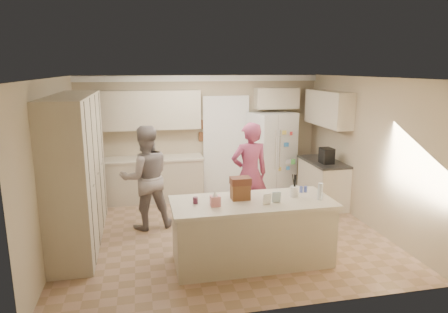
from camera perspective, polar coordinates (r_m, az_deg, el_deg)
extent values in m
cube|color=#9C7860|center=(6.94, -0.21, -10.87)|extent=(5.20, 4.60, 0.02)
cube|color=white|center=(6.37, -0.23, 11.30)|extent=(5.20, 4.60, 0.02)
cube|color=tan|center=(8.76, -3.31, 3.02)|extent=(5.20, 0.02, 2.60)
cube|color=tan|center=(4.38, 6.00, -6.84)|extent=(5.20, 0.02, 2.60)
cube|color=tan|center=(6.53, -23.25, -1.30)|extent=(0.02, 4.60, 2.60)
cube|color=tan|center=(7.50, 19.70, 0.67)|extent=(0.02, 4.60, 2.60)
cube|color=white|center=(8.60, -3.36, 11.07)|extent=(5.20, 0.08, 0.12)
cube|color=#C1B69C|center=(6.70, -20.24, -1.83)|extent=(0.60, 2.60, 2.35)
cube|color=#C1B69C|center=(8.55, -10.56, -3.32)|extent=(2.20, 0.60, 0.88)
cube|color=beige|center=(8.43, -10.69, -0.33)|extent=(2.24, 0.63, 0.04)
cube|color=#C1B69C|center=(8.40, -10.99, 6.53)|extent=(2.20, 0.35, 0.80)
cube|color=black|center=(8.88, 0.25, 1.52)|extent=(0.90, 0.06, 2.10)
cube|color=white|center=(8.84, 0.30, 1.48)|extent=(1.02, 0.03, 2.22)
cube|color=brown|center=(8.69, -3.16, 4.61)|extent=(0.15, 0.02, 0.20)
cube|color=brown|center=(8.73, -3.14, 2.85)|extent=(0.15, 0.02, 0.20)
cube|color=white|center=(8.92, 6.82, 0.50)|extent=(1.06, 0.93, 1.80)
cube|color=gray|center=(8.59, 7.57, 0.01)|extent=(0.02, 0.02, 1.78)
cube|color=black|center=(8.46, 6.24, 1.58)|extent=(0.22, 0.03, 0.35)
cylinder|color=silver|center=(8.53, 7.32, 0.96)|extent=(0.02, 0.02, 0.85)
cylinder|color=silver|center=(8.56, 7.95, 0.99)|extent=(0.02, 0.02, 0.85)
cube|color=#C1B69C|center=(8.89, 7.50, 8.26)|extent=(0.95, 0.35, 0.45)
cube|color=#C1B69C|center=(8.40, 13.92, -3.77)|extent=(0.60, 1.20, 0.88)
cube|color=#2D2B28|center=(8.28, 14.02, -0.72)|extent=(0.63, 1.24, 0.04)
cube|color=#C1B69C|center=(8.35, 14.65, 6.66)|extent=(0.35, 1.50, 0.70)
cube|color=black|center=(8.06, 14.45, 0.12)|extent=(0.22, 0.28, 0.30)
cube|color=#C1B69C|center=(5.83, 4.00, -10.83)|extent=(2.20, 0.90, 0.88)
cube|color=beige|center=(5.66, 4.07, -6.55)|extent=(2.28, 0.96, 0.05)
cylinder|color=white|center=(5.88, 10.07, -4.96)|extent=(0.13, 0.13, 0.15)
cube|color=pink|center=(5.42, -1.26, -6.35)|extent=(0.13, 0.13, 0.14)
cone|color=white|center=(5.38, -1.27, -5.24)|extent=(0.08, 0.08, 0.08)
cube|color=brown|center=(5.67, 2.35, -5.05)|extent=(0.26, 0.18, 0.22)
cube|color=#592D1E|center=(5.62, 2.36, -3.50)|extent=(0.28, 0.20, 0.10)
cylinder|color=#59263F|center=(5.53, -4.11, -6.26)|extent=(0.07, 0.07, 0.09)
cube|color=white|center=(5.49, 6.18, -6.06)|extent=(0.12, 0.06, 0.16)
cube|color=silver|center=(5.58, 7.49, -5.78)|extent=(0.12, 0.05, 0.16)
cylinder|color=silver|center=(5.81, 13.58, -4.87)|extent=(0.07, 0.07, 0.24)
cylinder|color=#4454AF|center=(6.10, 10.95, -4.64)|extent=(0.05, 0.05, 0.09)
cylinder|color=#4454AF|center=(6.13, 11.56, -4.59)|extent=(0.05, 0.05, 0.09)
imported|color=gray|center=(7.00, -11.12, -2.97)|extent=(0.98, 0.83, 1.81)
imported|color=#A5394E|center=(7.04, 3.67, -2.52)|extent=(0.70, 0.49, 1.84)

